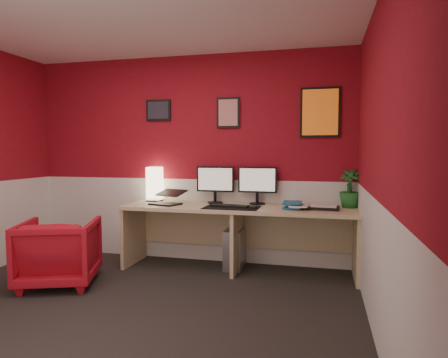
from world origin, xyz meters
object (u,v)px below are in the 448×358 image
monitor_right (257,179)px  potted_plant (350,189)px  shoji_lamp (155,185)px  monitor_left (215,179)px  pc_tower (235,248)px  zen_tray (322,208)px  desk (237,239)px  armchair (59,252)px  laptop (165,195)px

monitor_right → potted_plant: 1.03m
shoji_lamp → potted_plant: potted_plant is taller
monitor_left → shoji_lamp: bearing=-179.8°
shoji_lamp → potted_plant: 2.29m
potted_plant → monitor_left: bearing=-179.6°
pc_tower → shoji_lamp: bearing=174.4°
zen_tray → pc_tower: size_ratio=0.78×
desk → pc_tower: size_ratio=5.78×
monitor_right → armchair: (-1.83, -1.11, -0.69)m
monitor_left → pc_tower: bearing=-15.6°
desk → monitor_right: (0.18, 0.23, 0.66)m
shoji_lamp → laptop: 0.37m
monitor_right → potted_plant: monitor_right is taller
laptop → armchair: laptop is taller
desk → armchair: bearing=-152.0°
pc_tower → laptop: bearing=-167.5°
armchair → desk: bearing=-172.5°
shoji_lamp → armchair: 1.36m
laptop → desk: bearing=22.4°
monitor_right → zen_tray: bearing=-15.3°
desk → monitor_left: bearing=145.7°
monitor_right → potted_plant: size_ratio=1.39×
desk → pc_tower: bearing=111.9°
monitor_left → desk: bearing=-34.3°
desk → monitor_right: 0.72m
shoji_lamp → zen_tray: (2.00, -0.18, -0.18)m
monitor_left → monitor_right: same height
monitor_right → laptop: bearing=-164.3°
shoji_lamp → zen_tray: 2.02m
zen_tray → laptop: bearing=-177.1°
shoji_lamp → laptop: shoji_lamp is taller
monitor_right → shoji_lamp: bearing=-179.1°
monitor_left → potted_plant: (1.52, 0.01, -0.08)m
desk → monitor_right: monitor_right is taller
laptop → monitor_left: 0.62m
laptop → pc_tower: size_ratio=0.73×
monitor_left → pc_tower: 0.84m
monitor_left → zen_tray: size_ratio=1.66×
laptop → pc_tower: bearing=32.9°
laptop → monitor_right: size_ratio=0.57×
monitor_right → pc_tower: monitor_right is taller
monitor_left → armchair: size_ratio=0.79×
shoji_lamp → laptop: size_ratio=1.21×
desk → laptop: (-0.84, -0.05, 0.47)m
desk → armchair: 1.87m
zen_tray → potted_plant: potted_plant is taller
desk → zen_tray: zen_tray is taller
laptop → zen_tray: laptop is taller
laptop → pc_tower: (0.78, 0.20, -0.61)m
desk → shoji_lamp: bearing=168.9°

